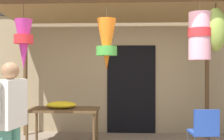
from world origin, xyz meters
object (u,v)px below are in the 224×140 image
object	(u,v)px
folding_chair	(204,130)
display_table	(64,113)
passerby_at_right	(10,115)
flower_heap_on_table	(62,105)

from	to	relation	value
folding_chair	display_table	bearing A→B (deg)	162.66
display_table	folding_chair	distance (m)	2.56
folding_chair	passerby_at_right	xyz separation A→B (m)	(-2.64, -1.20, 0.41)
display_table	folding_chair	bearing A→B (deg)	-17.34
flower_heap_on_table	folding_chair	world-z (taller)	flower_heap_on_table
flower_heap_on_table	passerby_at_right	distance (m)	2.00
folding_chair	passerby_at_right	distance (m)	2.93
flower_heap_on_table	passerby_at_right	world-z (taller)	passerby_at_right
display_table	passerby_at_right	distance (m)	1.99
flower_heap_on_table	passerby_at_right	size ratio (longest dim) A/B	0.37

